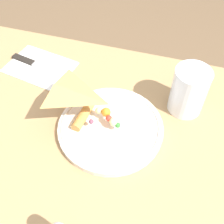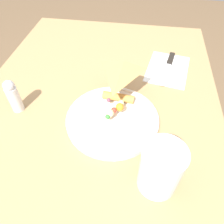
{
  "view_description": "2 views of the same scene",
  "coord_description": "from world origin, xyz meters",
  "px_view_note": "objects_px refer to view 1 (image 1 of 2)",
  "views": [
    {
      "loc": [
        0.16,
        -0.33,
        1.31
      ],
      "look_at": [
        0.04,
        0.07,
        0.79
      ],
      "focal_mm": 45.0,
      "sensor_mm": 36.0,
      "label": 1
    },
    {
      "loc": [
        0.44,
        0.12,
        1.21
      ],
      "look_at": [
        0.06,
        0.06,
        0.79
      ],
      "focal_mm": 35.0,
      "sensor_mm": 36.0,
      "label": 2
    }
  ],
  "objects_px": {
    "dining_table": "(89,167)",
    "milk_glass": "(188,92)",
    "napkin_folded": "(40,67)",
    "plate_pizza": "(110,126)",
    "butter_knife": "(37,65)"
  },
  "relations": [
    {
      "from": "napkin_folded",
      "to": "dining_table",
      "type": "bearing_deg",
      "value": -44.28
    },
    {
      "from": "dining_table",
      "to": "napkin_folded",
      "type": "bearing_deg",
      "value": 135.72
    },
    {
      "from": "milk_glass",
      "to": "napkin_folded",
      "type": "xyz_separation_m",
      "value": [
        -0.44,
        0.03,
        -0.06
      ]
    },
    {
      "from": "dining_table",
      "to": "milk_glass",
      "type": "distance_m",
      "value": 0.33
    },
    {
      "from": "plate_pizza",
      "to": "butter_knife",
      "type": "distance_m",
      "value": 0.32
    },
    {
      "from": "dining_table",
      "to": "napkin_folded",
      "type": "relative_size",
      "value": 5.27
    },
    {
      "from": "napkin_folded",
      "to": "plate_pizza",
      "type": "bearing_deg",
      "value": -30.83
    },
    {
      "from": "dining_table",
      "to": "milk_glass",
      "type": "bearing_deg",
      "value": 41.99
    },
    {
      "from": "dining_table",
      "to": "napkin_folded",
      "type": "xyz_separation_m",
      "value": [
        -0.23,
        0.22,
        0.11
      ]
    },
    {
      "from": "plate_pizza",
      "to": "milk_glass",
      "type": "bearing_deg",
      "value": 36.76
    },
    {
      "from": "dining_table",
      "to": "butter_knife",
      "type": "relative_size",
      "value": 5.53
    },
    {
      "from": "plate_pizza",
      "to": "napkin_folded",
      "type": "bearing_deg",
      "value": 149.17
    },
    {
      "from": "dining_table",
      "to": "butter_knife",
      "type": "xyz_separation_m",
      "value": [
        -0.24,
        0.22,
        0.12
      ]
    },
    {
      "from": "napkin_folded",
      "to": "milk_glass",
      "type": "bearing_deg",
      "value": -4.47
    },
    {
      "from": "milk_glass",
      "to": "napkin_folded",
      "type": "relative_size",
      "value": 0.6
    }
  ]
}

